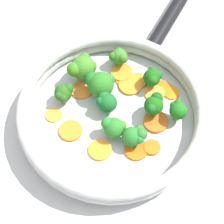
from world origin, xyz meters
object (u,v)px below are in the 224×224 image
(carrot_slice_6, at_px, (161,87))
(broccoli_floret_7, at_px, (136,135))
(carrot_slice_12, at_px, (100,150))
(carrot_slice_10, at_px, (156,122))
(carrot_slice_11, at_px, (152,147))
(carrot_slice_2, at_px, (54,115))
(carrot_slice_9, at_px, (82,90))
(broccoli_floret_3, at_px, (100,84))
(skillet, at_px, (112,118))
(carrot_slice_4, at_px, (138,81))
(broccoli_floret_2, at_px, (106,102))
(broccoli_floret_0, at_px, (153,77))
(broccoli_floret_6, at_px, (119,57))
(carrot_slice_7, at_px, (130,85))
(carrot_slice_1, at_px, (171,93))
(broccoli_floret_9, at_px, (154,105))
(broccoli_floret_4, at_px, (82,67))
(carrot_slice_5, at_px, (124,80))
(carrot_slice_13, at_px, (122,72))
(carrot_slice_0, at_px, (155,94))
(broccoli_floret_8, at_px, (64,93))
(carrot_slice_8, at_px, (71,131))
(broccoli_floret_1, at_px, (113,127))
(broccoli_floret_5, at_px, (178,109))

(carrot_slice_6, bearing_deg, broccoli_floret_7, 33.12)
(carrot_slice_12, bearing_deg, carrot_slice_10, 177.13)
(carrot_slice_11, relative_size, broccoli_floret_7, 0.71)
(carrot_slice_2, xyz_separation_m, carrot_slice_12, (-0.04, 0.11, 0.00))
(carrot_slice_9, bearing_deg, broccoli_floret_3, 138.46)
(skillet, distance_m, carrot_slice_2, 0.11)
(carrot_slice_9, distance_m, broccoli_floret_7, 0.15)
(carrot_slice_4, xyz_separation_m, broccoli_floret_2, (0.08, 0.02, 0.02))
(broccoli_floret_0, distance_m, broccoli_floret_6, 0.08)
(carrot_slice_7, bearing_deg, carrot_slice_12, 35.76)
(broccoli_floret_2, bearing_deg, skillet, 94.08)
(carrot_slice_1, relative_size, broccoli_floret_6, 0.76)
(broccoli_floret_2, distance_m, broccoli_floret_9, 0.09)
(broccoli_floret_4, height_order, broccoli_floret_9, broccoli_floret_4)
(carrot_slice_10, bearing_deg, broccoli_floret_6, -95.24)
(broccoli_floret_4, bearing_deg, carrot_slice_5, 143.36)
(carrot_slice_13, distance_m, broccoli_floret_7, 0.15)
(carrot_slice_7, height_order, broccoli_floret_4, broccoli_floret_4)
(carrot_slice_0, bearing_deg, broccoli_floret_9, 48.89)
(carrot_slice_6, relative_size, carrot_slice_12, 0.89)
(broccoli_floret_8, xyz_separation_m, broccoli_floret_9, (-0.12, 0.11, 0.01))
(carrot_slice_11, xyz_separation_m, broccoli_floret_7, (0.02, -0.03, 0.02))
(carrot_slice_6, distance_m, carrot_slice_7, 0.06)
(carrot_slice_5, xyz_separation_m, carrot_slice_11, (0.04, 0.15, 0.00))
(skillet, xyz_separation_m, carrot_slice_6, (-0.11, -0.00, 0.01))
(carrot_slice_8, relative_size, broccoli_floret_2, 0.99)
(broccoli_floret_2, bearing_deg, carrot_slice_10, 131.01)
(skillet, height_order, carrot_slice_9, carrot_slice_9)
(carrot_slice_13, bearing_deg, carrot_slice_12, 44.66)
(carrot_slice_8, relative_size, broccoli_floret_1, 1.00)
(carrot_slice_2, relative_size, broccoli_floret_9, 0.68)
(skillet, relative_size, carrot_slice_13, 7.40)
(skillet, distance_m, carrot_slice_8, 0.08)
(carrot_slice_9, distance_m, broccoli_floret_3, 0.05)
(carrot_slice_2, relative_size, carrot_slice_10, 0.69)
(carrot_slice_11, relative_size, broccoli_floret_9, 0.64)
(carrot_slice_1, distance_m, carrot_slice_9, 0.17)
(carrot_slice_13, bearing_deg, carrot_slice_1, 121.96)
(carrot_slice_0, relative_size, broccoli_floret_0, 0.94)
(carrot_slice_2, height_order, carrot_slice_5, same)
(carrot_slice_5, bearing_deg, carrot_slice_0, 119.79)
(carrot_slice_5, distance_m, carrot_slice_9, 0.08)
(carrot_slice_6, bearing_deg, broccoli_floret_5, 75.93)
(carrot_slice_1, relative_size, broccoli_floret_2, 0.73)
(carrot_slice_4, bearing_deg, carrot_slice_5, -35.47)
(carrot_slice_7, bearing_deg, carrot_slice_11, 72.96)
(skillet, height_order, broccoli_floret_5, broccoli_floret_5)
(broccoli_floret_0, xyz_separation_m, broccoli_floret_4, (0.10, -0.08, 0.01))
(carrot_slice_12, bearing_deg, broccoli_floret_5, 173.93)
(broccoli_floret_5, bearing_deg, carrot_slice_5, -73.41)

